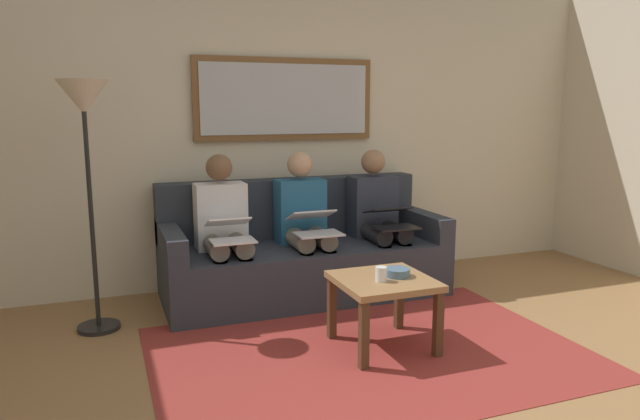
# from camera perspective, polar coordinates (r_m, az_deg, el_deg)

# --- Properties ---
(wall_rear) EXTENTS (6.00, 0.12, 2.60)m
(wall_rear) POSITION_cam_1_polar(r_m,az_deg,el_deg) (5.03, -3.67, 7.87)
(wall_rear) COLOR beige
(wall_rear) RESTS_ON ground_plane
(area_rug) EXTENTS (2.60, 1.80, 0.01)m
(area_rug) POSITION_cam_1_polar(r_m,az_deg,el_deg) (3.71, 4.79, -13.63)
(area_rug) COLOR maroon
(area_rug) RESTS_ON ground_plane
(couch) EXTENTS (2.20, 0.90, 0.90)m
(couch) POSITION_cam_1_polar(r_m,az_deg,el_deg) (4.72, -1.80, -4.41)
(couch) COLOR #2D333D
(couch) RESTS_ON ground_plane
(framed_mirror) EXTENTS (1.53, 0.05, 0.67)m
(framed_mirror) POSITION_cam_1_polar(r_m,az_deg,el_deg) (4.94, -3.37, 10.73)
(framed_mirror) COLOR brown
(coffee_table) EXTENTS (0.57, 0.57, 0.45)m
(coffee_table) POSITION_cam_1_polar(r_m,az_deg,el_deg) (3.67, 6.20, -7.71)
(coffee_table) COLOR olive
(coffee_table) RESTS_ON ground_plane
(cup) EXTENTS (0.07, 0.07, 0.09)m
(cup) POSITION_cam_1_polar(r_m,az_deg,el_deg) (3.57, 5.98, -6.23)
(cup) COLOR silver
(cup) RESTS_ON coffee_table
(bowl) EXTENTS (0.16, 0.16, 0.05)m
(bowl) POSITION_cam_1_polar(r_m,az_deg,el_deg) (3.69, 7.55, -6.04)
(bowl) COLOR slate
(bowl) RESTS_ON coffee_table
(person_left) EXTENTS (0.38, 0.58, 1.14)m
(person_left) POSITION_cam_1_polar(r_m,az_deg,el_deg) (4.84, 5.63, -0.50)
(person_left) COLOR #2D3342
(person_left) RESTS_ON couch
(laptop_black) EXTENTS (0.34, 0.36, 0.16)m
(laptop_black) POSITION_cam_1_polar(r_m,az_deg,el_deg) (4.62, 6.96, -0.75)
(laptop_black) COLOR black
(person_middle) EXTENTS (0.38, 0.58, 1.14)m
(person_middle) POSITION_cam_1_polar(r_m,az_deg,el_deg) (4.59, -1.54, -1.02)
(person_middle) COLOR #235B84
(person_middle) RESTS_ON couch
(laptop_silver) EXTENTS (0.34, 0.39, 0.17)m
(laptop_silver) POSITION_cam_1_polar(r_m,az_deg,el_deg) (4.38, -0.55, -1.28)
(laptop_silver) COLOR silver
(person_right) EXTENTS (0.38, 0.58, 1.14)m
(person_right) POSITION_cam_1_polar(r_m,az_deg,el_deg) (4.43, -9.39, -1.57)
(person_right) COLOR silver
(person_right) RESTS_ON couch
(laptop_white) EXTENTS (0.31, 0.36, 0.16)m
(laptop_white) POSITION_cam_1_polar(r_m,az_deg,el_deg) (4.20, -8.75, -1.95)
(laptop_white) COLOR white
(standing_lamp) EXTENTS (0.32, 0.32, 1.66)m
(standing_lamp) POSITION_cam_1_polar(r_m,az_deg,el_deg) (4.06, -21.93, 7.64)
(standing_lamp) COLOR black
(standing_lamp) RESTS_ON ground_plane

